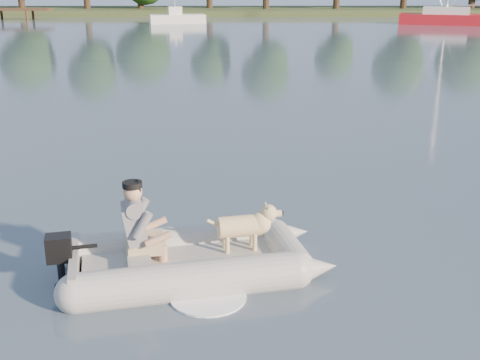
{
  "coord_description": "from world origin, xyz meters",
  "views": [
    {
      "loc": [
        0.28,
        -6.86,
        3.73
      ],
      "look_at": [
        0.36,
        2.0,
        0.75
      ],
      "focal_mm": 45.0,
      "sensor_mm": 36.0,
      "label": 1
    }
  ],
  "objects_px": {
    "dinghy": "(192,230)",
    "sailboat": "(451,18)",
    "motorboat": "(177,12)",
    "man": "(136,220)",
    "dog": "(240,230)"
  },
  "relations": [
    {
      "from": "dinghy",
      "to": "sailboat",
      "type": "distance_m",
      "value": 48.75
    },
    {
      "from": "motorboat",
      "to": "dog",
      "type": "bearing_deg",
      "value": -95.89
    },
    {
      "from": "dog",
      "to": "dinghy",
      "type": "bearing_deg",
      "value": -175.43
    },
    {
      "from": "dinghy",
      "to": "motorboat",
      "type": "bearing_deg",
      "value": 82.97
    },
    {
      "from": "man",
      "to": "motorboat",
      "type": "height_order",
      "value": "motorboat"
    },
    {
      "from": "man",
      "to": "motorboat",
      "type": "bearing_deg",
      "value": 82.11
    },
    {
      "from": "motorboat",
      "to": "dinghy",
      "type": "bearing_deg",
      "value": -96.68
    },
    {
      "from": "dog",
      "to": "motorboat",
      "type": "distance_m",
      "value": 46.6
    },
    {
      "from": "man",
      "to": "sailboat",
      "type": "xyz_separation_m",
      "value": [
        19.57,
        45.05,
        -0.27
      ]
    },
    {
      "from": "man",
      "to": "dog",
      "type": "relative_size",
      "value": 1.16
    },
    {
      "from": "motorboat",
      "to": "sailboat",
      "type": "relative_size",
      "value": 0.42
    },
    {
      "from": "dinghy",
      "to": "dog",
      "type": "distance_m",
      "value": 0.66
    },
    {
      "from": "dog",
      "to": "man",
      "type": "bearing_deg",
      "value": 180.0
    },
    {
      "from": "man",
      "to": "sailboat",
      "type": "height_order",
      "value": "sailboat"
    },
    {
      "from": "dinghy",
      "to": "dog",
      "type": "xyz_separation_m",
      "value": [
        0.63,
        0.19,
        -0.08
      ]
    }
  ]
}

